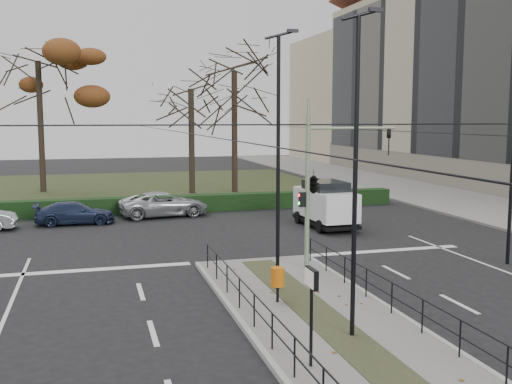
# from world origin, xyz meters

# --- Properties ---
(ground) EXTENTS (140.00, 140.00, 0.00)m
(ground) POSITION_xyz_m (0.00, 0.00, 0.00)
(ground) COLOR black
(ground) RESTS_ON ground
(median_island) EXTENTS (4.40, 15.00, 0.14)m
(median_island) POSITION_xyz_m (0.00, -2.50, 0.07)
(median_island) COLOR #615F5C
(median_island) RESTS_ON ground
(sidewalk_east) EXTENTS (8.00, 90.00, 0.14)m
(sidewalk_east) POSITION_xyz_m (18.00, 22.00, 0.07)
(sidewalk_east) COLOR #615F5C
(sidewalk_east) RESTS_ON ground
(park) EXTENTS (38.00, 26.00, 0.10)m
(park) POSITION_xyz_m (-6.00, 32.00, 0.05)
(park) COLOR #273219
(park) RESTS_ON ground
(hedge) EXTENTS (38.00, 1.00, 1.00)m
(hedge) POSITION_xyz_m (-6.00, 18.60, 0.50)
(hedge) COLOR black
(hedge) RESTS_ON ground
(median_railing) EXTENTS (4.14, 13.24, 0.92)m
(median_railing) POSITION_xyz_m (0.00, -2.60, 0.98)
(median_railing) COLOR black
(median_railing) RESTS_ON median_island
(catenary) EXTENTS (20.00, 34.00, 6.00)m
(catenary) POSITION_xyz_m (0.00, 1.62, 3.42)
(catenary) COLOR black
(catenary) RESTS_ON ground
(traffic_light) EXTENTS (3.87, 2.16, 5.65)m
(traffic_light) POSITION_xyz_m (1.82, 2.92, 3.43)
(traffic_light) COLOR gray
(traffic_light) RESTS_ON median_island
(litter_bin) EXTENTS (0.42, 0.42, 1.07)m
(litter_bin) POSITION_xyz_m (-0.79, -0.69, 0.91)
(litter_bin) COLOR black
(litter_bin) RESTS_ON median_island
(info_panel) EXTENTS (0.13, 0.59, 2.27)m
(info_panel) POSITION_xyz_m (-1.51, -5.44, 1.93)
(info_panel) COLOR black
(info_panel) RESTS_ON median_island
(streetlamp_median_near) EXTENTS (0.69, 0.14, 8.26)m
(streetlamp_median_near) POSITION_xyz_m (0.23, -3.93, 4.34)
(streetlamp_median_near) COLOR black
(streetlamp_median_near) RESTS_ON median_island
(streetlamp_median_far) EXTENTS (0.70, 0.14, 8.36)m
(streetlamp_median_far) POSITION_xyz_m (-0.35, 0.61, 4.39)
(streetlamp_median_far) COLOR black
(streetlamp_median_far) RESTS_ON median_island
(parked_car_third) EXTENTS (4.21, 1.75, 1.22)m
(parked_car_third) POSITION_xyz_m (-7.06, 15.84, 0.61)
(parked_car_third) COLOR #1D2845
(parked_car_third) RESTS_ON ground
(parked_car_fourth) EXTENTS (5.39, 2.97, 1.43)m
(parked_car_fourth) POSITION_xyz_m (-2.10, 17.17, 0.72)
(parked_car_fourth) COLOR #A6A9AE
(parked_car_fourth) RESTS_ON ground
(white_van) EXTENTS (2.23, 4.66, 2.45)m
(white_van) POSITION_xyz_m (5.68, 11.42, 1.27)
(white_van) COLOR white
(white_van) RESTS_ON ground
(rust_tree) EXTENTS (9.08, 9.08, 12.97)m
(rust_tree) POSITION_xyz_m (-9.70, 30.71, 9.95)
(rust_tree) COLOR black
(rust_tree) RESTS_ON park
(bare_tree_center) EXTENTS (7.39, 7.39, 12.09)m
(bare_tree_center) POSITION_xyz_m (4.42, 26.55, 8.53)
(bare_tree_center) COLOR black
(bare_tree_center) RESTS_ON park
(bare_tree_near) EXTENTS (5.81, 5.81, 10.31)m
(bare_tree_near) POSITION_xyz_m (1.17, 26.80, 7.28)
(bare_tree_near) COLOR black
(bare_tree_near) RESTS_ON park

